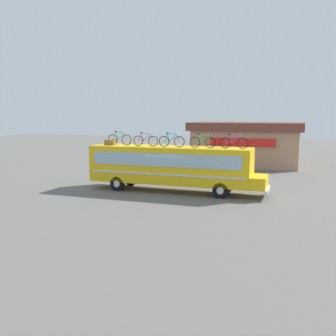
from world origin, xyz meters
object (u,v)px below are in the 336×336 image
object	(u,v)px
rooftop_bicycle_3	(171,141)
rooftop_bicycle_4	(203,142)
rooftop_bicycle_2	(145,140)
rooftop_bicycle_5	(234,142)
luggage_bag_1	(111,142)
rooftop_bicycle_1	(120,139)
bus	(172,165)

from	to	relation	value
rooftop_bicycle_3	rooftop_bicycle_4	world-z (taller)	rooftop_bicycle_3
rooftop_bicycle_2	rooftop_bicycle_4	bearing A→B (deg)	-0.96
rooftop_bicycle_5	rooftop_bicycle_3	bearing A→B (deg)	-175.29
luggage_bag_1	rooftop_bicycle_1	xyz separation A→B (m)	(0.61, 0.17, 0.22)
bus	rooftop_bicycle_5	size ratio (longest dim) A/B	6.62
rooftop_bicycle_1	rooftop_bicycle_3	world-z (taller)	rooftop_bicycle_1
rooftop_bicycle_2	rooftop_bicycle_5	size ratio (longest dim) A/B	0.99
rooftop_bicycle_2	rooftop_bicycle_4	size ratio (longest dim) A/B	1.04
rooftop_bicycle_4	rooftop_bicycle_5	distance (m)	1.94
rooftop_bicycle_2	luggage_bag_1	bearing A→B (deg)	178.11
luggage_bag_1	rooftop_bicycle_4	world-z (taller)	rooftop_bicycle_4
luggage_bag_1	rooftop_bicycle_5	xyz separation A→B (m)	(8.52, 0.05, 0.20)
rooftop_bicycle_2	rooftop_bicycle_5	distance (m)	5.87
luggage_bag_1	rooftop_bicycle_3	bearing A→B (deg)	-3.53
rooftop_bicycle_1	rooftop_bicycle_2	distance (m)	2.06
rooftop_bicycle_2	rooftop_bicycle_5	xyz separation A→B (m)	(5.86, 0.13, -0.00)
rooftop_bicycle_2	rooftop_bicycle_5	bearing A→B (deg)	1.31
rooftop_bicycle_2	rooftop_bicycle_3	distance (m)	1.91
luggage_bag_1	rooftop_bicycle_3	xyz separation A→B (m)	(4.55, -0.28, 0.21)
bus	rooftop_bicycle_4	world-z (taller)	rooftop_bicycle_4
rooftop_bicycle_3	rooftop_bicycle_5	xyz separation A→B (m)	(3.97, 0.33, -0.01)
rooftop_bicycle_3	rooftop_bicycle_2	bearing A→B (deg)	174.19
rooftop_bicycle_1	bus	bearing A→B (deg)	-1.86
rooftop_bicycle_1	rooftop_bicycle_2	size ratio (longest dim) A/B	1.01
luggage_bag_1	rooftop_bicycle_4	xyz separation A→B (m)	(6.59, -0.15, 0.20)
luggage_bag_1	rooftop_bicycle_3	distance (m)	4.57
rooftop_bicycle_1	rooftop_bicycle_4	size ratio (longest dim) A/B	1.05
bus	rooftop_bicycle_5	world-z (taller)	rooftop_bicycle_5
luggage_bag_1	rooftop_bicycle_4	distance (m)	6.59
rooftop_bicycle_4	rooftop_bicycle_5	size ratio (longest dim) A/B	0.95
luggage_bag_1	rooftop_bicycle_5	world-z (taller)	rooftop_bicycle_5
rooftop_bicycle_3	luggage_bag_1	bearing A→B (deg)	176.47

